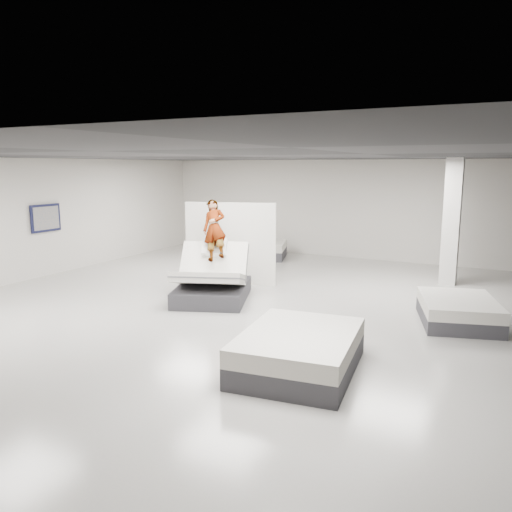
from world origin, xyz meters
name	(u,v)px	position (x,y,z in m)	size (l,w,h in m)	color
room	(224,233)	(0.00, 0.00, 1.60)	(14.00, 14.04, 3.20)	#AAA8A1
hero_bed	(212,282)	(-0.54, 0.37, 0.41)	(2.14, 2.43, 1.36)	#313136
person	(215,243)	(-0.66, 0.69, 1.27)	(0.56, 0.37, 1.54)	slate
remote	(221,252)	(-0.33, 0.44, 1.10)	(0.05, 0.14, 0.03)	black
divider_panel	(231,244)	(-0.95, 1.91, 1.05)	(2.30, 0.10, 2.09)	white
flat_bed_right_far	(458,311)	(4.57, 1.09, 0.25)	(1.78, 2.08, 0.49)	#313136
flat_bed_right_near	(299,351)	(2.70, -2.40, 0.29)	(1.83, 2.30, 0.58)	#313136
flat_bed_left_far	(255,250)	(-2.13, 5.54, 0.27)	(2.32, 2.00, 0.54)	#313136
column	(452,222)	(4.00, 4.50, 1.60)	(0.40, 0.40, 3.20)	silver
wall_poster	(46,218)	(-5.93, 0.50, 1.60)	(0.06, 0.95, 0.75)	black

